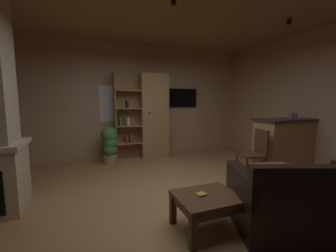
{
  "coord_description": "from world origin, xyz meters",
  "views": [
    {
      "loc": [
        -1.24,
        -2.79,
        1.46
      ],
      "look_at": [
        0.0,
        0.4,
        1.05
      ],
      "focal_mm": 23.4,
      "sensor_mm": 36.0,
      "label": 1
    }
  ],
  "objects_px": {
    "dining_chair": "(255,151)",
    "leather_couch": "(303,203)",
    "table_book_0": "(201,194)",
    "coffee_table": "(207,202)",
    "wall_mounted_tv": "(182,98)",
    "potted_floor_plant": "(110,144)",
    "kitchen_bar_counter": "(287,145)",
    "tissue_box": "(293,116)",
    "bookshelf_cabinet": "(150,117)"
  },
  "relations": [
    {
      "from": "kitchen_bar_counter",
      "to": "dining_chair",
      "type": "bearing_deg",
      "value": -174.17
    },
    {
      "from": "coffee_table",
      "to": "wall_mounted_tv",
      "type": "height_order",
      "value": "wall_mounted_tv"
    },
    {
      "from": "bookshelf_cabinet",
      "to": "leather_couch",
      "type": "distance_m",
      "value": 3.78
    },
    {
      "from": "bookshelf_cabinet",
      "to": "tissue_box",
      "type": "distance_m",
      "value": 3.16
    },
    {
      "from": "coffee_table",
      "to": "wall_mounted_tv",
      "type": "relative_size",
      "value": 0.8
    },
    {
      "from": "tissue_box",
      "to": "potted_floor_plant",
      "type": "xyz_separation_m",
      "value": [
        -3.42,
        1.86,
        -0.68
      ]
    },
    {
      "from": "kitchen_bar_counter",
      "to": "dining_chair",
      "type": "height_order",
      "value": "kitchen_bar_counter"
    },
    {
      "from": "kitchen_bar_counter",
      "to": "coffee_table",
      "type": "xyz_separation_m",
      "value": [
        -2.57,
        -1.16,
        -0.23
      ]
    },
    {
      "from": "tissue_box",
      "to": "table_book_0",
      "type": "xyz_separation_m",
      "value": [
        -2.77,
        -1.16,
        -0.73
      ]
    },
    {
      "from": "kitchen_bar_counter",
      "to": "leather_couch",
      "type": "relative_size",
      "value": 0.79
    },
    {
      "from": "leather_couch",
      "to": "wall_mounted_tv",
      "type": "relative_size",
      "value": 1.96
    },
    {
      "from": "bookshelf_cabinet",
      "to": "coffee_table",
      "type": "xyz_separation_m",
      "value": [
        -0.32,
        -3.25,
        -0.72
      ]
    },
    {
      "from": "tissue_box",
      "to": "leather_couch",
      "type": "distance_m",
      "value": 2.47
    },
    {
      "from": "kitchen_bar_counter",
      "to": "coffee_table",
      "type": "relative_size",
      "value": 1.96
    },
    {
      "from": "kitchen_bar_counter",
      "to": "dining_chair",
      "type": "xyz_separation_m",
      "value": [
        -0.9,
        -0.09,
        -0.02
      ]
    },
    {
      "from": "kitchen_bar_counter",
      "to": "coffee_table",
      "type": "height_order",
      "value": "kitchen_bar_counter"
    },
    {
      "from": "dining_chair",
      "to": "leather_couch",
      "type": "bearing_deg",
      "value": -114.8
    },
    {
      "from": "table_book_0",
      "to": "potted_floor_plant",
      "type": "xyz_separation_m",
      "value": [
        -0.65,
        3.03,
        0.05
      ]
    },
    {
      "from": "kitchen_bar_counter",
      "to": "tissue_box",
      "type": "height_order",
      "value": "tissue_box"
    },
    {
      "from": "coffee_table",
      "to": "kitchen_bar_counter",
      "type": "bearing_deg",
      "value": 24.32
    },
    {
      "from": "tissue_box",
      "to": "wall_mounted_tv",
      "type": "height_order",
      "value": "wall_mounted_tv"
    },
    {
      "from": "kitchen_bar_counter",
      "to": "potted_floor_plant",
      "type": "xyz_separation_m",
      "value": [
        -3.28,
        1.89,
        -0.08
      ]
    },
    {
      "from": "tissue_box",
      "to": "table_book_0",
      "type": "height_order",
      "value": "tissue_box"
    },
    {
      "from": "bookshelf_cabinet",
      "to": "tissue_box",
      "type": "bearing_deg",
      "value": -40.89
    },
    {
      "from": "table_book_0",
      "to": "wall_mounted_tv",
      "type": "bearing_deg",
      "value": 68.75
    },
    {
      "from": "table_book_0",
      "to": "dining_chair",
      "type": "bearing_deg",
      "value": 31.14
    },
    {
      "from": "kitchen_bar_counter",
      "to": "coffee_table",
      "type": "bearing_deg",
      "value": -155.68
    },
    {
      "from": "coffee_table",
      "to": "leather_couch",
      "type": "bearing_deg",
      "value": -21.7
    },
    {
      "from": "bookshelf_cabinet",
      "to": "table_book_0",
      "type": "bearing_deg",
      "value": -96.76
    },
    {
      "from": "tissue_box",
      "to": "potted_floor_plant",
      "type": "distance_m",
      "value": 3.95
    },
    {
      "from": "table_book_0",
      "to": "wall_mounted_tv",
      "type": "xyz_separation_m",
      "value": [
        1.34,
        3.44,
        1.09
      ]
    },
    {
      "from": "potted_floor_plant",
      "to": "wall_mounted_tv",
      "type": "relative_size",
      "value": 0.97
    },
    {
      "from": "bookshelf_cabinet",
      "to": "kitchen_bar_counter",
      "type": "relative_size",
      "value": 1.52
    },
    {
      "from": "tissue_box",
      "to": "kitchen_bar_counter",
      "type": "bearing_deg",
      "value": -169.1
    },
    {
      "from": "kitchen_bar_counter",
      "to": "potted_floor_plant",
      "type": "relative_size",
      "value": 1.61
    },
    {
      "from": "tissue_box",
      "to": "table_book_0",
      "type": "bearing_deg",
      "value": -157.17
    },
    {
      "from": "leather_couch",
      "to": "table_book_0",
      "type": "distance_m",
      "value": 1.14
    },
    {
      "from": "potted_floor_plant",
      "to": "bookshelf_cabinet",
      "type": "bearing_deg",
      "value": 11.06
    },
    {
      "from": "bookshelf_cabinet",
      "to": "leather_couch",
      "type": "relative_size",
      "value": 1.21
    },
    {
      "from": "kitchen_bar_counter",
      "to": "dining_chair",
      "type": "distance_m",
      "value": 0.9
    },
    {
      "from": "table_book_0",
      "to": "kitchen_bar_counter",
      "type": "bearing_deg",
      "value": 23.4
    },
    {
      "from": "tissue_box",
      "to": "dining_chair",
      "type": "bearing_deg",
      "value": -173.5
    },
    {
      "from": "tissue_box",
      "to": "dining_chair",
      "type": "distance_m",
      "value": 1.21
    },
    {
      "from": "leather_couch",
      "to": "kitchen_bar_counter",
      "type": "bearing_deg",
      "value": 44.64
    },
    {
      "from": "bookshelf_cabinet",
      "to": "dining_chair",
      "type": "relative_size",
      "value": 2.28
    },
    {
      "from": "bookshelf_cabinet",
      "to": "potted_floor_plant",
      "type": "bearing_deg",
      "value": -168.94
    },
    {
      "from": "kitchen_bar_counter",
      "to": "potted_floor_plant",
      "type": "bearing_deg",
      "value": 150.1
    },
    {
      "from": "coffee_table",
      "to": "potted_floor_plant",
      "type": "relative_size",
      "value": 0.82
    },
    {
      "from": "coffee_table",
      "to": "dining_chair",
      "type": "height_order",
      "value": "dining_chair"
    },
    {
      "from": "coffee_table",
      "to": "wall_mounted_tv",
      "type": "bearing_deg",
      "value": 69.8
    }
  ]
}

